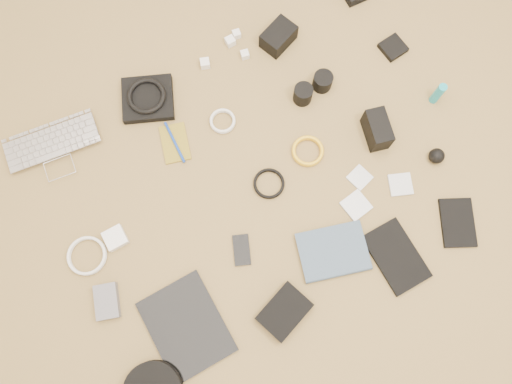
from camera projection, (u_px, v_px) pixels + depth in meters
name	position (u px, v px, depth m)	size (l,w,h in m)	color
laptop	(56.00, 154.00, 1.68)	(0.32, 0.22, 0.02)	silver
headphone_pouch	(148.00, 99.00, 1.72)	(0.17, 0.16, 0.03)	black
headphones	(146.00, 96.00, 1.70)	(0.13, 0.13, 0.02)	black
charger_a	(205.00, 63.00, 1.76)	(0.03, 0.03, 0.03)	white
charger_b	(230.00, 41.00, 1.78)	(0.03, 0.03, 0.03)	white
charger_c	(237.00, 34.00, 1.79)	(0.03, 0.03, 0.03)	white
charger_d	(245.00, 55.00, 1.77)	(0.03, 0.03, 0.03)	white
dslr_camera	(278.00, 37.00, 1.76)	(0.12, 0.08, 0.07)	black
notebook_olive	(175.00, 143.00, 1.70)	(0.09, 0.14, 0.01)	olive
pen_blue	(175.00, 142.00, 1.69)	(0.01, 0.01, 0.16)	#1437A3
cable_white_a	(223.00, 122.00, 1.71)	(0.09, 0.09, 0.01)	white
lens_a	(303.00, 94.00, 1.71)	(0.07, 0.07, 0.07)	black
lens_b	(323.00, 81.00, 1.72)	(0.07, 0.07, 0.06)	black
card_reader	(393.00, 48.00, 1.78)	(0.08, 0.08, 0.02)	black
power_brick	(115.00, 238.00, 1.60)	(0.07, 0.07, 0.03)	white
cable_white_b	(88.00, 256.00, 1.60)	(0.13, 0.13, 0.01)	white
cable_black	(269.00, 184.00, 1.66)	(0.10, 0.10, 0.01)	black
cable_yellow	(308.00, 152.00, 1.69)	(0.11, 0.11, 0.01)	yellow
flash	(377.00, 130.00, 1.66)	(0.07, 0.12, 0.09)	black
lens_cleaner	(438.00, 94.00, 1.69)	(0.03, 0.03, 0.10)	teal
battery_charger	(107.00, 301.00, 1.55)	(0.07, 0.11, 0.03)	slate
tablet	(187.00, 327.00, 1.54)	(0.22, 0.28, 0.01)	black
phone	(242.00, 250.00, 1.61)	(0.05, 0.10, 0.01)	black
filter_case_left	(356.00, 205.00, 1.64)	(0.08, 0.08, 0.01)	silver
filter_case_mid	(360.00, 178.00, 1.66)	(0.07, 0.07, 0.01)	silver
filter_case_right	(400.00, 185.00, 1.66)	(0.07, 0.07, 0.01)	silver
air_blower	(437.00, 156.00, 1.66)	(0.05, 0.05, 0.05)	black
drive_case	(284.00, 312.00, 1.54)	(0.15, 0.11, 0.04)	black
paperback	(339.00, 277.00, 1.58)	(0.16, 0.22, 0.02)	#3C4F65
notebook_black_a	(396.00, 256.00, 1.60)	(0.13, 0.22, 0.02)	black
notebook_black_b	(458.00, 223.00, 1.62)	(0.11, 0.16, 0.01)	black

